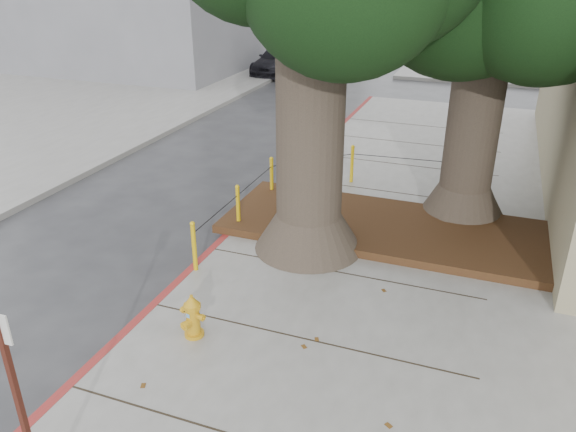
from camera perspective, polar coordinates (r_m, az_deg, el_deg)
name	(u,v)px	position (r m, az deg, el deg)	size (l,w,h in m)	color
ground	(269,339)	(8.61, -1.90, -12.36)	(140.00, 140.00, 0.00)	#28282B
sidewalk_far	(566,55)	(36.82, 26.42, 14.48)	(16.00, 20.00, 0.15)	slate
sidewalk_opposite	(28,104)	(23.88, -24.87, 10.27)	(14.00, 60.00, 0.15)	slate
curb_red	(224,241)	(11.22, -6.53, -2.50)	(0.14, 26.00, 0.16)	maroon
planter_bed	(383,227)	(11.50, 9.67, -1.12)	(6.40, 2.60, 0.16)	black
bollard_ring	(309,187)	(12.14, 2.10, 2.92)	(3.79, 5.39, 0.95)	gold
fire_hydrant	(193,316)	(8.34, -9.66, -10.00)	(0.37, 0.35, 0.69)	gold
signpost	(18,400)	(6.09, -25.71, -16.52)	(0.22, 0.06, 2.26)	#471911
car_dark	(280,60)	(28.03, -0.84, 15.57)	(1.77, 4.35, 1.26)	black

